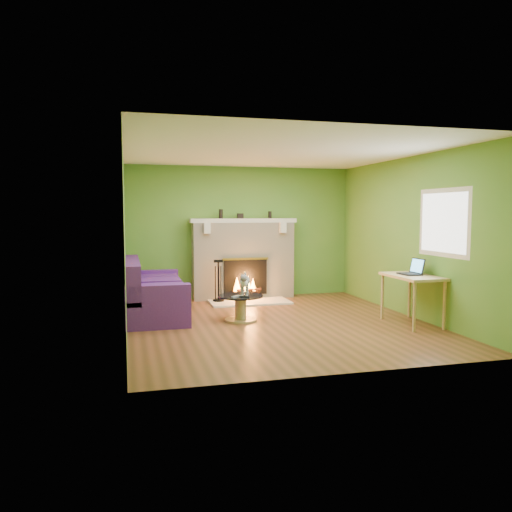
{
  "coord_description": "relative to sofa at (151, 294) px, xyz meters",
  "views": [
    {
      "loc": [
        -2.23,
        -7.23,
        1.7
      ],
      "look_at": [
        -0.24,
        0.4,
        1.01
      ],
      "focal_mm": 35.0,
      "sensor_mm": 36.0,
      "label": 1
    }
  ],
  "objects": [
    {
      "name": "floor",
      "position": [
        1.86,
        -1.01,
        -0.36
      ],
      "size": [
        5.0,
        5.0,
        0.0
      ],
      "primitive_type": "plane",
      "color": "#573318",
      "rests_on": "ground"
    },
    {
      "name": "ceiling",
      "position": [
        1.86,
        -1.01,
        2.24
      ],
      "size": [
        5.0,
        5.0,
        0.0
      ],
      "primitive_type": "plane",
      "rotation": [
        3.14,
        0.0,
        0.0
      ],
      "color": "white",
      "rests_on": "wall_back"
    },
    {
      "name": "wall_back",
      "position": [
        1.86,
        1.49,
        0.94
      ],
      "size": [
        5.0,
        0.0,
        5.0
      ],
      "primitive_type": "plane",
      "rotation": [
        1.57,
        0.0,
        0.0
      ],
      "color": "#4A852B",
      "rests_on": "floor"
    },
    {
      "name": "wall_front",
      "position": [
        1.86,
        -3.51,
        0.94
      ],
      "size": [
        5.0,
        0.0,
        5.0
      ],
      "primitive_type": "plane",
      "rotation": [
        -1.57,
        0.0,
        0.0
      ],
      "color": "#4A852B",
      "rests_on": "floor"
    },
    {
      "name": "wall_left",
      "position": [
        -0.39,
        -1.01,
        0.94
      ],
      "size": [
        0.0,
        5.0,
        5.0
      ],
      "primitive_type": "plane",
      "rotation": [
        1.57,
        0.0,
        1.57
      ],
      "color": "#4A852B",
      "rests_on": "floor"
    },
    {
      "name": "wall_right",
      "position": [
        4.11,
        -1.01,
        0.94
      ],
      "size": [
        0.0,
        5.0,
        5.0
      ],
      "primitive_type": "plane",
      "rotation": [
        1.57,
        0.0,
        -1.57
      ],
      "color": "#4A852B",
      "rests_on": "floor"
    },
    {
      "name": "window_frame",
      "position": [
        4.1,
        -1.91,
        1.19
      ],
      "size": [
        0.0,
        1.2,
        1.2
      ],
      "primitive_type": "plane",
      "rotation": [
        1.57,
        0.0,
        -1.57
      ],
      "color": "silver",
      "rests_on": "wall_right"
    },
    {
      "name": "window_pane",
      "position": [
        4.09,
        -1.91,
        1.19
      ],
      "size": [
        0.0,
        1.06,
        1.06
      ],
      "primitive_type": "plane",
      "rotation": [
        1.57,
        0.0,
        -1.57
      ],
      "color": "white",
      "rests_on": "wall_right"
    },
    {
      "name": "fireplace",
      "position": [
        1.86,
        1.3,
        0.41
      ],
      "size": [
        2.1,
        0.46,
        1.58
      ],
      "color": "beige",
      "rests_on": "floor"
    },
    {
      "name": "hearth",
      "position": [
        1.86,
        0.79,
        -0.35
      ],
      "size": [
        1.5,
        0.75,
        0.03
      ],
      "primitive_type": "cube",
      "color": "beige",
      "rests_on": "floor"
    },
    {
      "name": "mantel",
      "position": [
        1.86,
        1.28,
        1.18
      ],
      "size": [
        2.1,
        0.28,
        0.08
      ],
      "primitive_type": "cube",
      "color": "beige",
      "rests_on": "fireplace"
    },
    {
      "name": "sofa",
      "position": [
        0.0,
        0.0,
        0.0
      ],
      "size": [
        0.94,
        2.08,
        0.93
      ],
      "color": "#431961",
      "rests_on": "floor"
    },
    {
      "name": "coffee_table",
      "position": [
        1.34,
        -0.7,
        -0.13
      ],
      "size": [
        0.71,
        0.71,
        0.4
      ],
      "color": "tan",
      "rests_on": "floor"
    },
    {
      "name": "desk",
      "position": [
        3.81,
        -1.6,
        0.3
      ],
      "size": [
        0.59,
        1.02,
        0.75
      ],
      "color": "tan",
      "rests_on": "floor"
    },
    {
      "name": "cat",
      "position": [
        1.42,
        -0.65,
        0.22
      ],
      "size": [
        0.37,
        0.62,
        0.36
      ],
      "primitive_type": null,
      "rotation": [
        0.0,
        0.0,
        -0.3
      ],
      "color": "slate",
      "rests_on": "coffee_table"
    },
    {
      "name": "remote_silver",
      "position": [
        1.24,
        -0.82,
        0.05
      ],
      "size": [
        0.16,
        0.14,
        0.02
      ],
      "primitive_type": "cube",
      "rotation": [
        0.0,
        0.0,
        0.64
      ],
      "color": "gray",
      "rests_on": "coffee_table"
    },
    {
      "name": "remote_black",
      "position": [
        1.36,
        -0.88,
        0.05
      ],
      "size": [
        0.16,
        0.11,
        0.02
      ],
      "primitive_type": "cube",
      "rotation": [
        0.0,
        0.0,
        -0.49
      ],
      "color": "black",
      "rests_on": "coffee_table"
    },
    {
      "name": "laptop",
      "position": [
        3.79,
        -1.55,
        0.52
      ],
      "size": [
        0.3,
        0.34,
        0.25
      ],
      "primitive_type": null,
      "rotation": [
        0.0,
        0.0,
        0.01
      ],
      "color": "black",
      "rests_on": "desk"
    },
    {
      "name": "fire_tools",
      "position": [
        1.29,
        0.94,
        0.06
      ],
      "size": [
        0.21,
        0.21,
        0.79
      ],
      "primitive_type": null,
      "color": "black",
      "rests_on": "hearth"
    },
    {
      "name": "mantel_vase_left",
      "position": [
        1.41,
        1.31,
        1.31
      ],
      "size": [
        0.08,
        0.08,
        0.18
      ],
      "primitive_type": "cylinder",
      "color": "black",
      "rests_on": "mantel"
    },
    {
      "name": "mantel_vase_right",
      "position": [
        2.4,
        1.31,
        1.29
      ],
      "size": [
        0.07,
        0.07,
        0.14
      ],
      "primitive_type": "cylinder",
      "color": "black",
      "rests_on": "mantel"
    },
    {
      "name": "mantel_box",
      "position": [
        1.8,
        1.31,
        1.27
      ],
      "size": [
        0.12,
        0.08,
        0.1
      ],
      "primitive_type": "cube",
      "color": "black",
      "rests_on": "mantel"
    }
  ]
}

